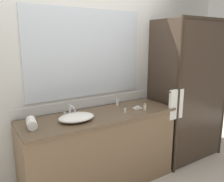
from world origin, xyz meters
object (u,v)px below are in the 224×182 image
object	(u,v)px
amenity_bottle_body_wash	(125,110)
soap_dish	(137,107)
amenity_bottle_conditioner	(145,107)
sink_basin	(76,117)
amenity_bottle_shampoo	(117,102)
faucet	(70,112)
rolled_towel_near_edge	(32,123)

from	to	relation	value
amenity_bottle_body_wash	soap_dish	bearing A→B (deg)	11.28
amenity_bottle_conditioner	sink_basin	bearing A→B (deg)	172.73
sink_basin	amenity_bottle_conditioner	bearing A→B (deg)	-7.27
amenity_bottle_shampoo	amenity_bottle_body_wash	distance (m)	0.30
faucet	amenity_bottle_shampoo	size ratio (longest dim) A/B	1.94
sink_basin	amenity_bottle_shampoo	distance (m)	0.72
sink_basin	soap_dish	distance (m)	0.80
rolled_towel_near_edge	soap_dish	bearing A→B (deg)	-2.44
soap_dish	sink_basin	bearing A→B (deg)	179.54
faucet	amenity_bottle_shampoo	world-z (taller)	faucet
sink_basin	amenity_bottle_conditioner	distance (m)	0.84
faucet	rolled_towel_near_edge	size ratio (longest dim) A/B	0.87
soap_dish	faucet	bearing A→B (deg)	167.99
amenity_bottle_conditioner	amenity_bottle_body_wash	bearing A→B (deg)	166.94
amenity_bottle_conditioner	amenity_bottle_shampoo	distance (m)	0.38
soap_dish	amenity_bottle_body_wash	bearing A→B (deg)	-168.72
sink_basin	amenity_bottle_body_wash	bearing A→B (deg)	-4.78
sink_basin	amenity_bottle_body_wash	world-z (taller)	amenity_bottle_body_wash
faucet	amenity_bottle_body_wash	size ratio (longest dim) A/B	2.35
amenity_bottle_shampoo	sink_basin	bearing A→B (deg)	-160.22
sink_basin	soap_dish	bearing A→B (deg)	-0.46
sink_basin	soap_dish	world-z (taller)	sink_basin
amenity_bottle_conditioner	amenity_bottle_body_wash	world-z (taller)	amenity_bottle_conditioner
sink_basin	soap_dish	size ratio (longest dim) A/B	3.81
amenity_bottle_body_wash	amenity_bottle_shampoo	bearing A→B (deg)	73.43
amenity_bottle_shampoo	soap_dish	bearing A→B (deg)	-62.86
faucet	amenity_bottle_body_wash	bearing A→B (deg)	-19.96
amenity_bottle_body_wash	faucet	bearing A→B (deg)	160.04
soap_dish	amenity_bottle_conditioner	size ratio (longest dim) A/B	1.23
faucet	soap_dish	distance (m)	0.82
amenity_bottle_conditioner	rolled_towel_near_edge	bearing A→B (deg)	173.17
amenity_bottle_shampoo	faucet	bearing A→B (deg)	-173.38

